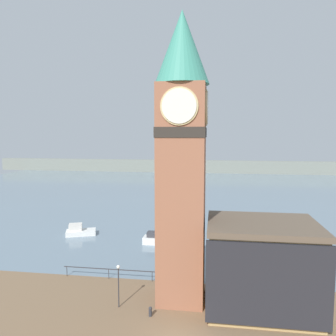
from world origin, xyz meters
TOP-DOWN VIEW (x-y plane):
  - water at (0.00, 70.22)m, footprint 160.00×120.00m
  - far_shoreline at (0.00, 110.22)m, footprint 180.00×3.00m
  - pier_railing at (-8.51, 9.97)m, footprint 10.11×0.08m
  - clock_tower at (-0.35, 6.74)m, footprint 4.84×4.84m
  - pier_building at (6.86, 6.19)m, footprint 9.66×7.69m
  - boat_near at (-4.69, 21.81)m, footprint 5.58×1.85m
  - boat_far at (-17.93, 24.12)m, footprint 4.88×3.52m
  - mooring_bollard_near at (-2.64, 3.43)m, footprint 0.30×0.30m
  - lamp_post at (-5.74, 4.47)m, footprint 0.32×0.32m

SIDE VIEW (x-z plane):
  - water at x=0.00m, z-range 0.00..0.00m
  - mooring_bollard_near at x=-2.64m, z-range 0.04..0.87m
  - boat_far at x=-17.93m, z-range -0.25..1.53m
  - boat_near at x=-4.69m, z-range -0.20..1.51m
  - pier_railing at x=-8.51m, z-range 0.40..1.49m
  - far_shoreline at x=0.00m, z-range 0.00..5.00m
  - lamp_post at x=-5.74m, z-range 0.78..4.69m
  - pier_building at x=6.86m, z-range 0.02..7.82m
  - clock_tower at x=-0.35m, z-range 0.81..27.02m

